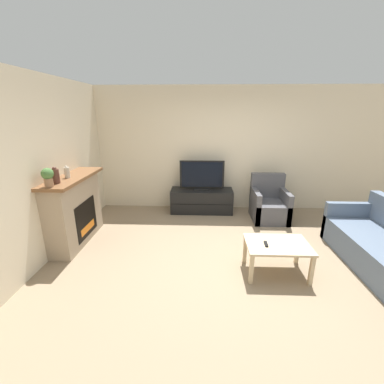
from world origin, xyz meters
name	(u,v)px	position (x,y,z in m)	size (l,w,h in m)	color
ground_plane	(236,260)	(0.00, 0.00, 0.00)	(24.00, 24.00, 0.00)	#89755B
wall_back	(226,150)	(0.00, 2.31, 1.35)	(12.00, 0.06, 2.70)	beige
wall_left	(35,172)	(-2.88, 0.00, 1.35)	(0.06, 12.00, 2.70)	beige
fireplace	(75,209)	(-2.66, 0.51, 0.59)	(0.48, 1.44, 1.17)	tan
mantel_vase_left	(55,176)	(-2.65, 0.08, 1.28)	(0.11, 0.11, 0.25)	#512D23
mantel_vase_centre_left	(67,172)	(-2.65, 0.41, 1.26)	(0.08, 0.08, 0.20)	beige
potted_plant	(48,176)	(-2.65, -0.10, 1.32)	(0.16, 0.16, 0.27)	#936B4C
tv_stand	(202,201)	(-0.53, 1.99, 0.26)	(1.36, 0.51, 0.51)	black
tv	(202,176)	(-0.53, 1.99, 0.82)	(0.96, 0.18, 0.65)	black
armchair	(269,205)	(0.88, 1.63, 0.30)	(0.70, 0.76, 0.92)	#4C4C51
coffee_table	(277,248)	(0.51, -0.29, 0.39)	(0.85, 0.59, 0.45)	#CCB289
remote	(266,244)	(0.34, -0.33, 0.46)	(0.05, 0.15, 0.02)	black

